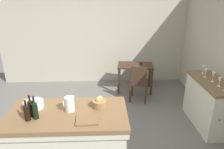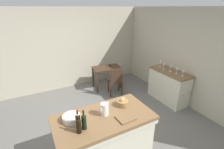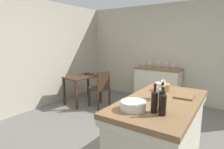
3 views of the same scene
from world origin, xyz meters
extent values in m
plane|color=#66635E|center=(0.00, 0.00, 0.00)|extent=(6.76, 6.76, 0.00)
cube|color=#B2AA93|center=(0.00, 2.60, 1.30)|extent=(5.32, 0.12, 2.60)
cube|color=#B2AA93|center=(2.60, 0.00, 1.30)|extent=(0.12, 5.20, 2.60)
cube|color=brown|center=(-0.26, -0.69, 0.88)|extent=(1.64, 0.86, 0.06)
cube|color=beige|center=(-0.26, -0.69, 0.81)|extent=(1.62, 0.84, 0.08)
cube|color=beige|center=(-0.26, -0.69, 0.43)|extent=(1.56, 0.78, 0.85)
cube|color=brown|center=(2.26, 0.26, 0.90)|extent=(0.52, 1.19, 0.04)
cube|color=beige|center=(2.26, 0.26, 0.44)|extent=(0.49, 1.16, 0.88)
sphere|color=brown|center=(2.14, -0.34, 0.48)|extent=(0.03, 0.03, 0.03)
sphere|color=brown|center=(2.38, -0.34, 0.48)|extent=(0.03, 0.03, 0.03)
cube|color=#3D281C|center=(1.06, 1.86, 0.71)|extent=(0.96, 0.66, 0.04)
cube|color=#3D281C|center=(0.62, 1.66, 0.35)|extent=(0.06, 0.06, 0.69)
cube|color=#3D281C|center=(1.44, 1.57, 0.35)|extent=(0.06, 0.06, 0.69)
cube|color=#3D281C|center=(0.68, 2.15, 0.35)|extent=(0.06, 0.06, 0.69)
cube|color=#3D281C|center=(1.50, 2.06, 0.35)|extent=(0.06, 0.06, 0.69)
cylinder|color=black|center=(1.22, 1.89, 0.75)|extent=(0.04, 0.04, 0.05)
cube|color=#3D281C|center=(1.08, 1.33, 0.47)|extent=(0.49, 0.49, 0.04)
cube|color=#3D281C|center=(1.04, 1.16, 0.70)|extent=(0.36, 0.12, 0.42)
cube|color=#3D281C|center=(1.30, 1.46, 0.22)|extent=(0.05, 0.05, 0.45)
cube|color=#3D281C|center=(0.95, 1.55, 0.22)|extent=(0.05, 0.05, 0.45)
cube|color=#3D281C|center=(1.21, 1.11, 0.22)|extent=(0.05, 0.05, 0.45)
cube|color=#3D281C|center=(0.86, 1.20, 0.22)|extent=(0.05, 0.05, 0.45)
cylinder|color=silver|center=(-0.22, -0.65, 1.02)|extent=(0.13, 0.13, 0.21)
cone|color=silver|center=(-0.16, -0.65, 1.13)|extent=(0.07, 0.04, 0.06)
torus|color=silver|center=(-0.30, -0.65, 1.03)|extent=(0.02, 0.10, 0.10)
cylinder|color=silver|center=(-0.75, -0.55, 0.96)|extent=(0.28, 0.28, 0.10)
cylinder|color=olive|center=(0.19, -0.56, 0.96)|extent=(0.21, 0.21, 0.10)
ellipsoid|color=tan|center=(0.19, -0.56, 1.04)|extent=(0.13, 0.11, 0.10)
cube|color=brown|center=(0.04, -0.91, 0.93)|extent=(0.29, 0.24, 0.02)
cylinder|color=black|center=(-0.63, -0.82, 1.02)|extent=(0.07, 0.07, 0.22)
cone|color=black|center=(-0.63, -0.82, 1.14)|extent=(0.07, 0.07, 0.03)
cylinder|color=black|center=(-0.63, -0.82, 1.19)|extent=(0.03, 0.03, 0.08)
cylinder|color=black|center=(-0.63, -0.82, 1.23)|extent=(0.03, 0.03, 0.01)
cylinder|color=black|center=(-0.70, -0.76, 1.02)|extent=(0.07, 0.07, 0.21)
cone|color=black|center=(-0.70, -0.76, 1.14)|extent=(0.07, 0.07, 0.03)
cylinder|color=black|center=(-0.70, -0.76, 1.19)|extent=(0.03, 0.03, 0.08)
cylinder|color=maroon|center=(-0.70, -0.76, 1.22)|extent=(0.03, 0.03, 0.01)
cylinder|color=black|center=(-0.72, -0.86, 1.02)|extent=(0.07, 0.07, 0.21)
cone|color=black|center=(-0.72, -0.86, 1.13)|extent=(0.07, 0.07, 0.02)
cylinder|color=black|center=(-0.72, -0.86, 1.18)|extent=(0.03, 0.03, 0.07)
cylinder|color=#B29933|center=(-0.72, -0.86, 1.21)|extent=(0.03, 0.03, 0.01)
cylinder|color=white|center=(2.27, -0.14, 0.93)|extent=(0.06, 0.06, 0.00)
cylinder|color=white|center=(2.27, -0.14, 0.96)|extent=(0.01, 0.01, 0.06)
cone|color=white|center=(2.27, -0.14, 1.04)|extent=(0.07, 0.07, 0.09)
cylinder|color=white|center=(2.25, 0.05, 0.93)|extent=(0.06, 0.06, 0.00)
cylinder|color=white|center=(2.25, 0.05, 0.96)|extent=(0.01, 0.01, 0.07)
cone|color=white|center=(2.25, 0.05, 1.04)|extent=(0.07, 0.07, 0.09)
cylinder|color=white|center=(2.24, 0.25, 0.93)|extent=(0.06, 0.06, 0.00)
cylinder|color=white|center=(2.24, 0.25, 0.96)|extent=(0.01, 0.01, 0.07)
cone|color=white|center=(2.24, 0.25, 1.06)|extent=(0.07, 0.07, 0.11)
cylinder|color=white|center=(2.21, 0.48, 0.93)|extent=(0.06, 0.06, 0.00)
cylinder|color=white|center=(2.21, 0.48, 0.96)|extent=(0.01, 0.01, 0.07)
cone|color=white|center=(2.21, 0.48, 1.05)|extent=(0.07, 0.07, 0.10)
cylinder|color=white|center=(2.26, 0.68, 0.93)|extent=(0.06, 0.06, 0.00)
cylinder|color=white|center=(2.26, 0.68, 0.96)|extent=(0.01, 0.01, 0.07)
cone|color=white|center=(2.26, 0.68, 1.04)|extent=(0.07, 0.07, 0.10)
camera|label=1|loc=(0.26, -3.10, 2.39)|focal=32.51mm
camera|label=2|loc=(-1.18, -2.70, 2.58)|focal=26.12mm
camera|label=3|loc=(-2.48, -1.42, 1.67)|focal=29.87mm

